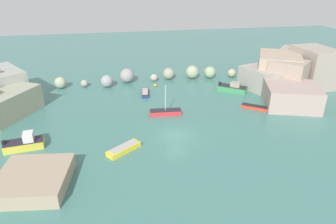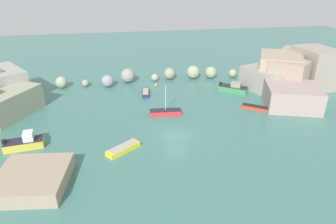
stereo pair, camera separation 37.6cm
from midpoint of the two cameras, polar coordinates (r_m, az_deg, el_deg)
name	(u,v)px [view 1 (the left image)]	position (r m, az deg, el deg)	size (l,w,h in m)	color
cove_water	(176,136)	(39.12, 1.26, -4.66)	(160.00, 160.00, 0.00)	#42786F
cliff_headland_right	(290,73)	(59.87, 22.35, 7.02)	(19.55, 22.20, 7.22)	#A19385
rock_breakwater	(161,75)	(59.23, -1.51, 7.10)	(39.82, 4.71, 2.79)	#A8AB8E
stone_dock	(34,180)	(33.12, -24.77, -11.75)	(6.76, 6.97, 1.57)	tan
channel_buoy	(155,85)	(56.44, -2.67, 5.18)	(0.53, 0.53, 0.53)	gold
moored_boat_0	(25,143)	(40.26, -26.12, -5.43)	(4.73, 2.47, 2.03)	gold
moored_boat_1	(124,149)	(36.21, -8.79, -7.02)	(4.34, 3.69, 0.68)	yellow
moored_boat_2	(165,112)	(44.83, -0.73, -0.03)	(4.82, 1.80, 4.75)	red
moored_boat_3	(255,107)	(48.72, 16.19, 0.89)	(4.04, 3.38, 0.56)	red
moored_boat_4	(233,88)	(54.99, 12.15, 4.52)	(5.27, 4.65, 1.83)	#3E8E55
moored_boat_5	(145,93)	(52.69, -4.63, 3.72)	(1.63, 4.03, 0.61)	navy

